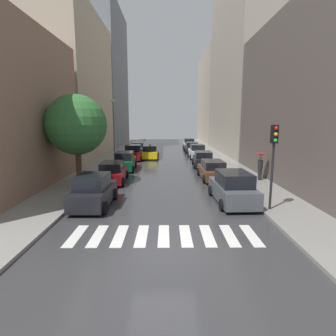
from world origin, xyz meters
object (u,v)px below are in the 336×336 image
parked_car_left_fifth (138,148)px  parked_car_right_fifth (192,148)px  parked_car_right_fourth (197,152)px  pedestrian_foreground (261,161)px  parked_car_right_sixth (189,144)px  lamp_post_left (114,126)px  parked_car_left_second (113,173)px  parked_car_left_third (125,161)px  parked_car_right_nearest (233,188)px  parked_car_left_nearest (93,192)px  parked_car_left_fourth (134,153)px  street_tree_left (76,125)px  taxi_midroad (150,152)px  parked_car_right_third (203,159)px  traffic_light_right_corner (274,149)px  parked_car_right_second (212,170)px

parked_car_left_fifth → parked_car_right_fifth: size_ratio=1.07×
parked_car_right_fourth → pedestrian_foreground: size_ratio=2.01×
parked_car_right_sixth → lamp_post_left: size_ratio=0.71×
parked_car_left_fifth → parked_car_left_second: bearing=179.0°
parked_car_right_fourth → lamp_post_left: bearing=112.9°
parked_car_left_third → parked_car_right_nearest: parked_car_right_nearest is taller
pedestrian_foreground → parked_car_left_nearest: bearing=-31.5°
pedestrian_foreground → parked_car_left_fourth: bearing=-107.4°
street_tree_left → parked_car_right_fourth: bearing=55.9°
taxi_midroad → parked_car_right_fourth: bearing=-89.8°
taxi_midroad → street_tree_left: bearing=163.1°
parked_car_left_third → parked_car_right_nearest: bearing=-145.6°
parked_car_right_third → traffic_light_right_corner: bearing=-172.0°
taxi_midroad → traffic_light_right_corner: traffic_light_right_corner is taller
parked_car_left_fourth → parked_car_right_second: size_ratio=0.95×
parked_car_right_second → street_tree_left: size_ratio=0.71×
parked_car_left_second → traffic_light_right_corner: size_ratio=1.00×
parked_car_right_second → parked_car_right_fifth: parked_car_right_fifth is taller
parked_car_left_fourth → parked_car_right_sixth: 15.29m
parked_car_right_third → parked_car_right_sixth: bearing=1.4°
parked_car_left_fourth → parked_car_right_sixth: bearing=-30.1°
parked_car_right_second → parked_car_left_fifth: bearing=22.3°
parked_car_right_fifth → parked_car_left_third: bearing=151.1°
parked_car_right_sixth → traffic_light_right_corner: 32.46m
parked_car_right_nearest → street_tree_left: (-10.03, 4.08, 3.51)m
taxi_midroad → lamp_post_left: 6.42m
parked_car_right_fourth → traffic_light_right_corner: 20.81m
parked_car_left_fifth → parked_car_right_sixth: size_ratio=0.99×
parked_car_left_second → parked_car_right_sixth: (7.89, 25.35, 0.05)m
parked_car_left_nearest → lamp_post_left: 15.74m
parked_car_left_fifth → parked_car_right_sixth: bearing=-48.1°
parked_car_right_fourth → lamp_post_left: (-9.50, -4.28, 3.22)m
parked_car_left_nearest → lamp_post_left: lamp_post_left is taller
parked_car_left_nearest → taxi_midroad: bearing=-4.9°
parked_car_left_second → pedestrian_foreground: size_ratio=2.10×
traffic_light_right_corner → taxi_midroad: bearing=109.8°
parked_car_left_second → parked_car_right_third: size_ratio=1.01×
taxi_midroad → pedestrian_foreground: 16.31m
parked_car_right_second → street_tree_left: street_tree_left is taller
parked_car_left_second → parked_car_right_nearest: parked_car_right_nearest is taller
parked_car_right_third → street_tree_left: bearing=131.9°
parked_car_left_nearest → parked_car_left_third: bearing=0.7°
parked_car_right_third → parked_car_right_fifth: bearing=1.6°
parked_car_left_fifth → parked_car_right_fifth: parked_car_left_fifth is taller
parked_car_right_third → lamp_post_left: lamp_post_left is taller
street_tree_left → parked_car_left_fourth: bearing=80.1°
parked_car_left_fourth → parked_car_left_fifth: size_ratio=0.92×
parked_car_left_second → parked_car_left_fifth: bearing=-2.3°
parked_car_left_fifth → parked_car_right_sixth: parked_car_right_sixth is taller
parked_car_left_nearest → parked_car_right_fourth: bearing=-20.9°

